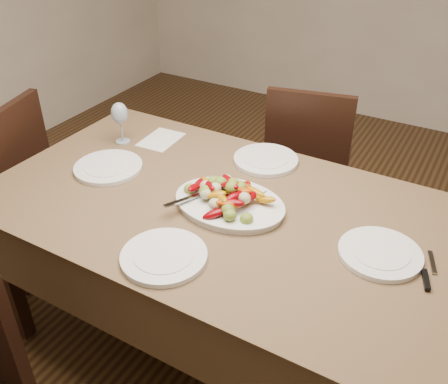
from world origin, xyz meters
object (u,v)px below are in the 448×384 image
serving_platter (229,205)px  plate_left (108,167)px  wine_glass (121,122)px  plate_near (164,257)px  chair_far (309,162)px  plate_right (380,254)px  plate_far (266,160)px  dining_table (224,281)px

serving_platter → plate_left: 0.58m
plate_left → wine_glass: 0.27m
wine_glass → plate_near: bearing=-41.8°
plate_near → plate_left: bearing=146.8°
chair_far → plate_right: (0.59, -0.94, 0.29)m
plate_left → plate_near: size_ratio=1.01×
wine_glass → plate_far: bearing=13.8°
plate_far → plate_left: bearing=-144.7°
chair_far → plate_left: 1.14m
serving_platter → plate_right: 0.56m
dining_table → wine_glass: bearing=161.8°
plate_near → plate_far: bearing=89.3°
dining_table → plate_near: 0.53m
serving_platter → plate_near: size_ratio=1.47×
plate_far → chair_far: bearing=89.8°
serving_platter → plate_far: serving_platter is taller
chair_far → serving_platter: chair_far is taller
dining_table → plate_right: size_ratio=6.79×
plate_right → plate_left: bearing=-179.4°
dining_table → serving_platter: serving_platter is taller
plate_right → plate_near: size_ratio=0.96×
serving_platter → wine_glass: size_ratio=2.03×
plate_left → chair_far: bearing=60.2°
dining_table → serving_platter: 0.39m
wine_glass → chair_far: bearing=48.0°
chair_far → plate_near: bearing=76.9°
plate_far → wine_glass: size_ratio=1.35×
plate_right → wine_glass: bearing=170.3°
dining_table → plate_right: (0.58, 0.00, 0.39)m
plate_right → plate_near: (-0.60, -0.36, 0.00)m
serving_platter → plate_near: bearing=-96.7°
plate_far → wine_glass: (-0.65, -0.16, 0.09)m
plate_left → plate_far: bearing=35.3°
plate_near → wine_glass: (-0.65, 0.58, 0.09)m
serving_platter → plate_far: size_ratio=1.50×
plate_near → chair_far: bearing=89.5°
chair_far → plate_near: 1.34m
plate_left → plate_near: bearing=-33.2°
plate_right → plate_far: same height
dining_table → chair_far: (-0.01, 0.95, 0.10)m
chair_far → plate_left: (-0.55, -0.95, 0.29)m
plate_right → chair_far: bearing=122.1°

